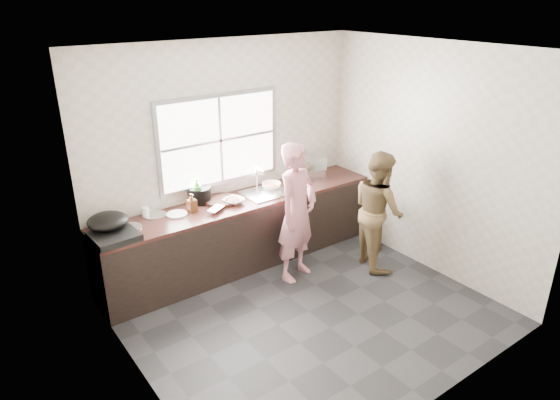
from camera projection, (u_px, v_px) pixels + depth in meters
floor at (308, 312)px, 5.35m from camera, size 3.60×3.20×0.01m
ceiling at (315, 49)px, 4.30m from camera, size 3.60×3.20×0.01m
wall_back at (227, 154)px, 6.02m from camera, size 3.60×0.01×2.70m
wall_left at (131, 247)px, 3.84m from camera, size 0.01×3.20×2.70m
wall_right at (431, 160)px, 5.81m from camera, size 0.01×3.20×2.70m
wall_front at (452, 262)px, 3.63m from camera, size 3.60×0.01×2.70m
cabinet at (243, 233)px, 6.15m from camera, size 3.60×0.62×0.82m
countertop at (242, 201)px, 5.98m from camera, size 3.60×0.64×0.04m
sink at (266, 193)px, 6.16m from camera, size 0.55×0.45×0.02m
faucet at (257, 178)px, 6.26m from camera, size 0.02×0.02×0.30m
window_frame at (219, 140)px, 5.88m from camera, size 1.60×0.05×1.10m
window_glazing at (220, 140)px, 5.86m from camera, size 1.50×0.01×1.00m
woman at (297, 217)px, 5.74m from camera, size 0.65×0.53×1.54m
person_side at (378, 210)px, 6.02m from camera, size 0.76×0.86×1.47m
cutting_board at (221, 200)px, 5.91m from camera, size 0.49×0.49×0.04m
cleaver at (216, 208)px, 5.63m from camera, size 0.24×0.20×0.01m
bowl_mince at (234, 201)px, 5.87m from camera, size 0.30×0.30×0.06m
bowl_crabs at (271, 186)px, 6.30m from camera, size 0.22×0.22×0.06m
bowl_held at (294, 191)px, 6.15m from camera, size 0.24×0.24×0.06m
black_pot at (200, 195)px, 5.87m from camera, size 0.30×0.30×0.19m
plate_food at (177, 214)px, 5.57m from camera, size 0.30×0.30×0.02m
bottle_green at (197, 191)px, 5.80m from camera, size 0.16×0.16×0.32m
bottle_brown_tall at (192, 203)px, 5.63m from camera, size 0.10×0.10×0.20m
bottle_brown_short at (206, 194)px, 5.92m from camera, size 0.15×0.15×0.17m
glass_jar at (145, 212)px, 5.52m from camera, size 0.08×0.08×0.11m
burner at (114, 236)px, 5.02m from camera, size 0.46×0.46×0.07m
wok at (108, 221)px, 5.10m from camera, size 0.55×0.55×0.16m
dish_rack at (309, 168)px, 6.63m from camera, size 0.40×0.30×0.28m
pot_lid_left at (129, 228)px, 5.26m from camera, size 0.31×0.31×0.01m
pot_lid_right at (155, 215)px, 5.56m from camera, size 0.34×0.34×0.01m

